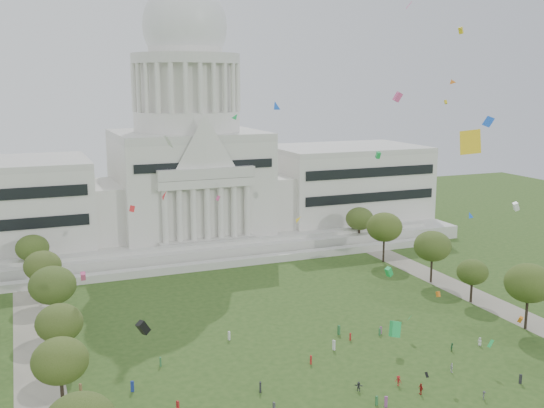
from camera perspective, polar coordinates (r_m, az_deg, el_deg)
capitol at (r=197.62m, az=-7.47°, el=2.99°), size 160.00×64.50×91.30m
path_left at (r=116.82m, az=-20.13°, el=-14.66°), size 8.00×160.00×0.04m
path_right at (r=151.73m, az=19.52°, el=-8.64°), size 8.00×160.00×0.04m
row_tree_l_2 at (r=101.83m, az=-18.47°, el=-13.19°), size 8.42×8.42×11.97m
row_tree_r_2 at (r=137.60m, az=22.03°, el=-6.59°), size 9.55×9.55×13.58m
row_tree_l_3 at (r=117.38m, az=-18.54°, el=-10.09°), size 8.12×8.12×11.55m
row_tree_r_3 at (r=150.55m, az=17.53°, el=-5.84°), size 7.01×7.01×9.98m
row_tree_l_4 at (r=134.51m, az=-19.08°, el=-6.90°), size 9.29×9.29×13.21m
row_tree_r_4 at (r=161.96m, az=14.19°, el=-3.68°), size 9.19×9.19×13.06m
row_tree_l_5 at (r=152.59m, az=-19.88°, el=-5.24°), size 8.33×8.33×11.85m
row_tree_r_5 at (r=177.29m, az=10.05°, el=-2.05°), size 9.82×9.82×13.96m
row_tree_l_6 at (r=170.14m, az=-20.69°, el=-3.72°), size 8.19×8.19×11.64m
row_tree_r_6 at (r=193.84m, az=7.86°, el=-1.31°), size 8.42×8.42×11.97m
person_0 at (r=129.06m, az=18.13°, el=-11.64°), size 0.94×0.95×1.66m
person_2 at (r=125.35m, az=15.85°, el=-12.22°), size 0.88×0.85×1.56m
person_3 at (r=110.22m, az=11.25°, el=-15.27°), size 1.11×1.27×1.76m
person_4 at (r=108.30m, az=13.19°, el=-15.82°), size 0.66×1.12×1.86m
person_5 at (r=107.62m, az=7.77°, el=-15.88°), size 1.54×1.29×1.58m
person_9 at (r=109.36m, az=18.47°, el=-15.96°), size 1.00×1.00×1.45m
person_10 at (r=116.76m, az=15.80°, el=-13.95°), size 0.82×1.13×1.72m
distant_crowd at (r=107.61m, az=-0.97°, el=-15.74°), size 68.32×39.48×1.92m
kite_swarm at (r=102.33m, az=8.54°, el=-1.60°), size 78.80×102.07×58.05m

